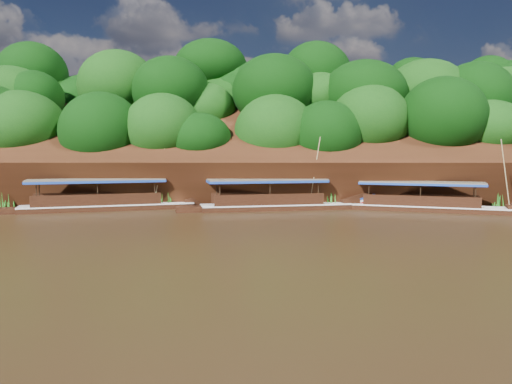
% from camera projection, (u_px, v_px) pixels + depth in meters
% --- Properties ---
extents(ground, '(160.00, 160.00, 0.00)m').
position_uv_depth(ground, '(243.00, 226.00, 31.15)').
color(ground, black).
rests_on(ground, ground).
extents(riverbank, '(120.00, 30.06, 19.40)m').
position_uv_depth(riverbank, '(250.00, 177.00, 53.64)').
color(riverbank, black).
rests_on(riverbank, ground).
extents(boat_0, '(13.86, 6.38, 5.93)m').
position_uv_depth(boat_0, '(440.00, 205.00, 38.37)').
color(boat_0, black).
rests_on(boat_0, ground).
extents(boat_1, '(14.25, 4.87, 6.21)m').
position_uv_depth(boat_1, '(285.00, 203.00, 39.68)').
color(boat_1, black).
rests_on(boat_1, ground).
extents(boat_2, '(15.51, 6.79, 5.58)m').
position_uv_depth(boat_2, '(119.00, 203.00, 39.62)').
color(boat_2, black).
rests_on(boat_2, ground).
extents(reeds, '(49.63, 2.12, 2.16)m').
position_uv_depth(reeds, '(207.00, 197.00, 40.62)').
color(reeds, '#25711C').
rests_on(reeds, ground).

